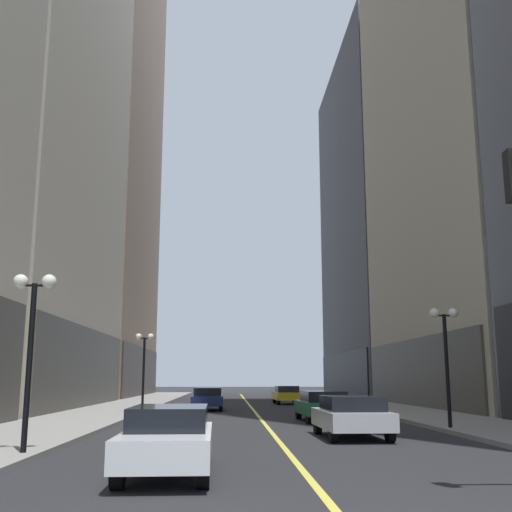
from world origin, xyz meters
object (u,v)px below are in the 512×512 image
(street_lamp_left_near, at_px, (32,321))
(street_lamp_left_far, at_px, (144,354))
(car_silver, at_px, (351,415))
(car_green, at_px, (322,405))
(street_lamp_right_mid, at_px, (445,340))
(car_navy, at_px, (208,398))
(car_white, at_px, (169,437))
(car_yellow, at_px, (287,394))

(street_lamp_left_near, distance_m, street_lamp_left_far, 21.03)
(car_silver, distance_m, street_lamp_left_far, 18.65)
(car_green, bearing_deg, street_lamp_left_near, -125.69)
(car_green, xyz_separation_m, street_lamp_right_mid, (3.76, -5.52, 2.54))
(car_navy, bearing_deg, car_silver, -73.98)
(street_lamp_left_far, bearing_deg, car_white, -81.21)
(car_white, relative_size, street_lamp_left_far, 1.04)
(car_green, bearing_deg, car_silver, -91.78)
(street_lamp_left_far, bearing_deg, street_lamp_right_mid, -47.50)
(car_white, xyz_separation_m, car_yellow, (5.55, 34.02, -0.00))
(car_white, xyz_separation_m, car_green, (5.38, 15.21, 0.00))
(street_lamp_left_far, relative_size, street_lamp_right_mid, 1.00)
(car_silver, bearing_deg, street_lamp_left_near, -151.45)
(car_green, bearing_deg, street_lamp_right_mid, -55.72)
(car_silver, xyz_separation_m, car_yellow, (0.41, 26.60, -0.00))
(car_green, distance_m, car_yellow, 18.81)
(car_green, bearing_deg, car_white, -109.48)
(car_navy, xyz_separation_m, street_lamp_right_mid, (9.14, -15.61, 2.54))
(car_navy, distance_m, street_lamp_left_near, 23.11)
(street_lamp_left_near, relative_size, street_lamp_right_mid, 1.00)
(car_white, distance_m, car_yellow, 34.47)
(car_green, distance_m, street_lamp_right_mid, 7.14)
(car_silver, bearing_deg, car_green, 88.22)
(car_navy, xyz_separation_m, car_yellow, (5.55, 8.71, -0.00))
(car_green, relative_size, street_lamp_left_far, 1.03)
(car_silver, bearing_deg, car_yellow, 89.12)
(car_green, xyz_separation_m, street_lamp_left_near, (-9.04, -12.58, 2.54))
(car_white, relative_size, car_green, 1.01)
(car_silver, relative_size, car_yellow, 1.01)
(car_white, relative_size, car_silver, 1.09)
(street_lamp_left_near, height_order, street_lamp_left_far, same)
(car_navy, distance_m, street_lamp_left_far, 4.75)
(car_silver, distance_m, street_lamp_right_mid, 5.26)
(car_white, height_order, car_navy, same)
(car_navy, distance_m, car_yellow, 10.33)
(car_silver, relative_size, car_navy, 0.94)
(car_silver, xyz_separation_m, street_lamp_right_mid, (4.00, 2.28, 2.54))
(car_yellow, bearing_deg, street_lamp_left_far, -131.63)
(car_silver, height_order, car_navy, same)
(car_silver, relative_size, car_green, 0.93)
(car_white, height_order, street_lamp_left_near, street_lamp_left_near)
(car_green, relative_size, street_lamp_left_near, 1.03)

